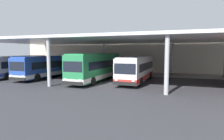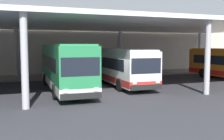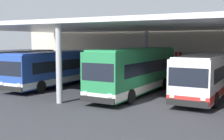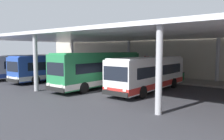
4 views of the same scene
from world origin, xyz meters
The scene contains 11 objects.
ground_plane centered at (0.00, 0.00, 0.00)m, with size 200.00×200.00×0.00m, color #333338.
platform_kerb centered at (0.00, 11.75, 0.09)m, with size 42.00×4.50×0.18m, color gray.
station_building_facade centered at (0.00, 15.00, 3.38)m, with size 48.00×1.60×6.76m, color beige.
canopy_shelter centered at (0.00, 5.50, 5.31)m, with size 40.00×17.00×5.55m.
bus_nearest_bay centered at (-15.98, 2.90, 1.66)m, with size 2.87×10.58×3.17m.
bus_second_bay centered at (-11.08, 3.08, 1.66)m, with size 2.76×10.54×3.17m.
bus_middle_bay centered at (-2.93, 2.88, 1.84)m, with size 2.96×11.40×3.57m.
bus_far_bay centered at (2.16, 4.02, 1.66)m, with size 2.94×10.60×3.17m.
bench_waiting centered at (0.42, 11.82, 0.66)m, with size 1.80×0.45×0.92m.
trash_bin centered at (2.63, 11.86, 0.68)m, with size 0.52×0.52×0.98m.
banner_sign centered at (-1.76, 10.94, 1.98)m, with size 0.70×0.12×3.20m.
Camera 4 is at (11.59, -14.29, 3.81)m, focal length 34.86 mm.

